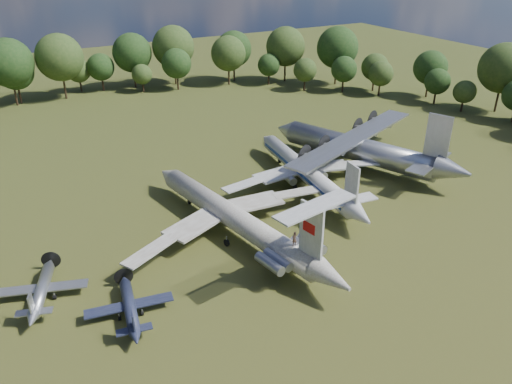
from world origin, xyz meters
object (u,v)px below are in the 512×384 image
il62_airliner (234,221)px  small_prop_northwest (42,292)px  person_on_il62 (294,239)px  small_prop_west (130,309)px  tu104_jet (305,175)px  an12_transport (358,152)px

il62_airliner → small_prop_northwest: bearing=174.2°
person_on_il62 → il62_airliner: bearing=-89.4°
il62_airliner → small_prop_west: (-17.94, -9.94, -1.22)m
small_prop_west → small_prop_northwest: 11.35m
tu104_jet → an12_transport: 13.37m
small_prop_northwest → person_on_il62: size_ratio=7.37×
tu104_jet → small_prop_west: (-35.79, -18.45, -1.04)m
an12_transport → person_on_il62: (-28.79, -22.89, 2.58)m
an12_transport → tu104_jet: bearing=167.6°
small_prop_west → small_prop_northwest: size_ratio=0.96×
person_on_il62 → small_prop_northwest: bearing=-29.3°
il62_airliner → small_prop_west: 20.55m
small_prop_northwest → an12_transport: bearing=30.7°
il62_airliner → small_prop_west: bearing=-161.4°
tu104_jet → small_prop_west: size_ratio=3.03×
small_prop_northwest → person_on_il62: 30.37m
tu104_jet → small_prop_northwest: size_ratio=2.91×
an12_transport → small_prop_northwest: bearing=170.6°
tu104_jet → an12_transport: an12_transport is taller
an12_transport → person_on_il62: person_on_il62 is taller
small_prop_northwest → person_on_il62: bearing=-1.6°
il62_airliner → small_prop_northwest: il62_airliner is taller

